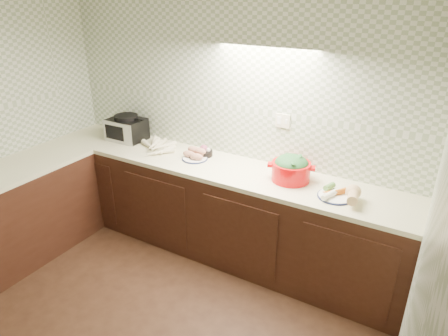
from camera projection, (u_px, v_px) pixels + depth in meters
The scene contains 8 objects.
room at pixel (65, 138), 2.16m from camera, with size 3.60×3.60×2.60m.
counter at pixel (97, 228), 3.50m from camera, with size 3.60×3.60×0.90m.
toaster_oven at pixel (127, 128), 4.18m from camera, with size 0.38×0.29×0.27m.
parsnip_pile at pixel (153, 145), 3.99m from camera, with size 0.46×0.45×0.08m.
sweet_potato_plate at pixel (195, 155), 3.73m from camera, with size 0.24×0.24×0.11m.
onion_bowl at pixel (205, 152), 3.81m from camera, with size 0.14×0.14×0.11m.
dutch_oven at pixel (291, 168), 3.30m from camera, with size 0.40×0.40×0.22m.
veg_plate at pixel (344, 193), 3.03m from camera, with size 0.32×0.29×0.13m.
Camera 1 is at (1.77, -1.33, 2.38)m, focal length 32.00 mm.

